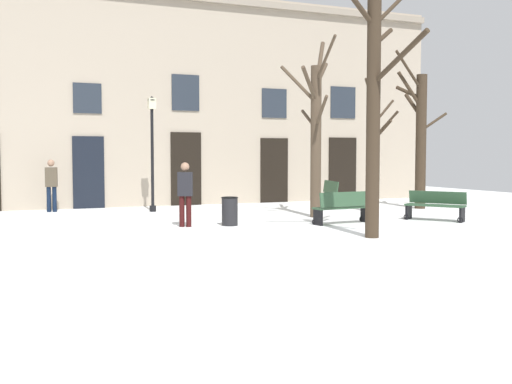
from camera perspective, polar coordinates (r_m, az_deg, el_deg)
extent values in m
plane|color=white|center=(15.21, 2.52, -3.71)|extent=(34.19, 34.19, 0.00)
cube|color=tan|center=(23.55, -6.77, 8.50)|extent=(21.37, 0.40, 7.94)
cube|color=black|center=(22.54, -15.20, 1.76)|extent=(1.09, 0.08, 2.54)
cube|color=#262D38|center=(22.62, -15.31, 8.35)|extent=(0.98, 0.06, 1.05)
cube|color=black|center=(23.27, -6.48, 2.14)|extent=(1.17, 0.08, 2.73)
cube|color=#262D38|center=(23.37, -6.53, 9.09)|extent=(1.05, 0.06, 1.33)
cube|color=black|center=(24.52, 1.68, 2.01)|extent=(1.17, 0.08, 2.55)
cube|color=#262D38|center=(24.59, 1.69, 8.18)|extent=(1.05, 0.06, 1.14)
cube|color=black|center=(25.95, 7.98, 2.12)|extent=(1.29, 0.08, 2.60)
cube|color=#262D38|center=(26.03, 8.03, 8.18)|extent=(1.16, 0.06, 1.29)
cylinder|color=#382B1E|center=(20.70, 10.80, 3.57)|extent=(0.24, 0.24, 3.91)
cylinder|color=#382B1E|center=(20.30, 11.57, 5.55)|extent=(0.10, 1.04, 0.67)
cylinder|color=#382B1E|center=(21.05, 11.69, 7.22)|extent=(0.91, 0.24, 0.87)
cylinder|color=#382B1E|center=(20.39, 10.48, 8.94)|extent=(0.76, 0.63, 0.91)
cylinder|color=#382B1E|center=(20.55, 11.88, 6.07)|extent=(0.53, 0.81, 0.91)
cylinder|color=#4C3D2D|center=(18.78, 5.55, 4.62)|extent=(0.33, 0.33, 4.56)
cylinder|color=#4C3D2D|center=(19.25, 3.95, 9.89)|extent=(0.75, 1.24, 1.25)
cylinder|color=#4C3D2D|center=(19.32, 4.92, 6.69)|extent=(0.20, 1.17, 0.69)
cylinder|color=#4C3D2D|center=(18.41, 6.43, 12.08)|extent=(0.17, 1.34, 1.22)
cylinder|color=#4C3D2D|center=(19.47, 5.89, 11.62)|extent=(0.81, 0.94, 1.55)
cylinder|color=#4C3D2D|center=(18.31, 6.03, 7.38)|extent=(0.32, 1.11, 0.90)
cylinder|color=#4C3D2D|center=(19.29, 6.03, 10.70)|extent=(0.74, 0.64, 0.83)
cylinder|color=#4C3D2D|center=(18.41, 4.98, 9.82)|extent=(0.93, 0.82, 1.01)
cylinder|color=#382B1E|center=(22.46, 14.98, 4.49)|extent=(0.37, 0.37, 4.69)
cylinder|color=#382B1E|center=(22.94, 15.14, 7.63)|extent=(0.74, 0.76, 0.80)
cylinder|color=#382B1E|center=(22.38, 14.03, 9.11)|extent=(0.98, 0.32, 1.29)
cylinder|color=#382B1E|center=(22.15, 13.96, 10.78)|extent=(1.36, 0.38, 1.32)
cylinder|color=#382B1E|center=(22.84, 16.08, 6.23)|extent=(1.15, 0.13, 0.70)
cylinder|color=#382B1E|center=(23.25, 14.33, 7.73)|extent=(0.59, 1.60, 1.02)
cylinder|color=#382B1E|center=(22.78, 13.94, 8.87)|extent=(0.57, 0.98, 0.58)
cylinder|color=#382B1E|center=(14.35, 10.76, 6.69)|extent=(0.31, 0.31, 5.44)
cylinder|color=#382B1E|center=(14.98, 11.61, 13.80)|extent=(0.87, 0.59, 0.57)
cylinder|color=#382B1E|center=(15.31, 12.18, 16.06)|extent=(1.32, 0.76, 0.98)
cylinder|color=#382B1E|center=(13.88, 13.08, 11.97)|extent=(0.35, 1.67, 1.01)
cylinder|color=black|center=(20.79, -9.54, 2.88)|extent=(0.10, 0.10, 3.40)
cylinder|color=black|center=(20.87, -9.50, -1.52)|extent=(0.22, 0.22, 0.20)
cube|color=beige|center=(20.86, -9.60, 8.05)|extent=(0.24, 0.24, 0.36)
cone|color=black|center=(20.87, -9.60, 8.54)|extent=(0.30, 0.30, 0.14)
cylinder|color=black|center=(16.55, -2.44, -1.84)|extent=(0.43, 0.43, 0.74)
torus|color=black|center=(16.52, -2.44, -0.52)|extent=(0.46, 0.46, 0.04)
cube|color=#2D4C33|center=(18.46, 16.18, -1.19)|extent=(1.33, 1.64, 0.05)
cube|color=#2D4C33|center=(18.65, 16.39, -0.48)|extent=(1.02, 1.43, 0.36)
cube|color=black|center=(18.72, 13.91, -1.78)|extent=(0.39, 0.29, 0.44)
torus|color=black|center=(18.55, 13.71, -2.26)|extent=(0.12, 0.16, 0.17)
cube|color=black|center=(18.27, 18.49, -1.98)|extent=(0.39, 0.29, 0.44)
torus|color=black|center=(18.10, 18.33, -2.48)|extent=(0.12, 0.16, 0.17)
cube|color=#2D4C33|center=(22.48, 7.37, -0.19)|extent=(0.84, 1.84, 0.05)
cube|color=#2D4C33|center=(22.42, 6.91, 0.47)|extent=(0.53, 1.76, 0.44)
cube|color=black|center=(21.70, 7.98, -0.95)|extent=(0.38, 0.15, 0.47)
torus|color=black|center=(21.76, 8.38, -1.36)|extent=(0.07, 0.17, 0.17)
cube|color=black|center=(23.30, 6.80, -0.64)|extent=(0.38, 0.15, 0.47)
torus|color=black|center=(23.36, 7.18, -1.02)|extent=(0.07, 0.17, 0.17)
cube|color=#2D4C33|center=(17.11, 7.97, -1.43)|extent=(1.76, 0.60, 0.05)
cube|color=#2D4C33|center=(16.94, 8.37, -0.67)|extent=(1.73, 0.28, 0.40)
cube|color=black|center=(17.62, 10.07, -2.04)|extent=(0.10, 0.39, 0.45)
torus|color=black|center=(17.76, 9.74, -2.46)|extent=(0.17, 0.05, 0.17)
cube|color=black|center=(16.67, 5.74, -2.31)|extent=(0.10, 0.39, 0.45)
torus|color=black|center=(16.82, 5.43, -2.76)|extent=(0.17, 0.05, 0.17)
cylinder|color=#350F0F|center=(16.33, -6.23, -1.79)|extent=(0.14, 0.14, 0.81)
cylinder|color=#350F0F|center=(16.35, -6.85, -1.79)|extent=(0.14, 0.14, 0.81)
cube|color=black|center=(16.29, -6.56, 0.73)|extent=(0.44, 0.35, 0.63)
sphere|color=#9E755B|center=(16.28, -6.57, 2.34)|extent=(0.22, 0.22, 0.22)
cylinder|color=black|center=(21.54, -18.57, -0.65)|extent=(0.14, 0.14, 0.83)
cylinder|color=black|center=(21.52, -18.10, -0.65)|extent=(0.14, 0.14, 0.83)
cube|color=#4C4233|center=(21.49, -18.37, 1.31)|extent=(0.41, 0.28, 0.64)
sphere|color=#9E755B|center=(21.48, -18.40, 2.56)|extent=(0.23, 0.23, 0.23)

